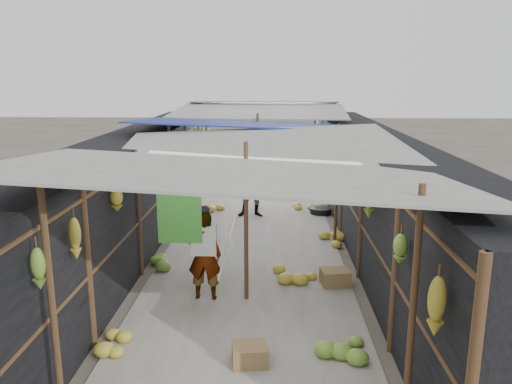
# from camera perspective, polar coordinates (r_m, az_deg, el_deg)

# --- Properties ---
(aisle_slab) EXTENTS (3.60, 16.00, 0.02)m
(aisle_slab) POSITION_cam_1_polar(r_m,az_deg,el_deg) (11.62, -0.20, -4.76)
(aisle_slab) COLOR #9E998E
(aisle_slab) RESTS_ON ground
(stall_left) EXTENTS (1.40, 15.00, 2.30)m
(stall_left) POSITION_cam_1_polar(r_m,az_deg,el_deg) (11.74, -13.49, 0.81)
(stall_left) COLOR black
(stall_left) RESTS_ON ground
(stall_right) EXTENTS (1.40, 15.00, 2.30)m
(stall_right) POSITION_cam_1_polar(r_m,az_deg,el_deg) (11.55, 13.31, 0.62)
(stall_right) COLOR black
(stall_right) RESTS_ON ground
(crate_near) EXTENTS (0.49, 0.41, 0.27)m
(crate_near) POSITION_cam_1_polar(r_m,az_deg,el_deg) (6.63, -0.68, -18.12)
(crate_near) COLOR #987B4D
(crate_near) RESTS_ON ground
(crate_mid) EXTENTS (0.53, 0.45, 0.29)m
(crate_mid) POSITION_cam_1_polar(r_m,az_deg,el_deg) (8.93, 9.03, -9.65)
(crate_mid) COLOR #987B4D
(crate_mid) RESTS_ON ground
(crate_back) EXTENTS (0.42, 0.35, 0.26)m
(crate_back) POSITION_cam_1_polar(r_m,az_deg,el_deg) (17.00, -2.14, 1.40)
(crate_back) COLOR #987B4D
(crate_back) RESTS_ON ground
(black_basin) EXTENTS (0.56, 0.56, 0.17)m
(black_basin) POSITION_cam_1_polar(r_m,az_deg,el_deg) (13.35, 7.40, -2.17)
(black_basin) COLOR black
(black_basin) RESTS_ON ground
(vendor_elderly) EXTENTS (0.56, 0.38, 1.51)m
(vendor_elderly) POSITION_cam_1_polar(r_m,az_deg,el_deg) (8.14, -5.92, -7.22)
(vendor_elderly) COLOR silver
(vendor_elderly) RESTS_ON ground
(shopper_blue) EXTENTS (0.84, 0.66, 1.71)m
(shopper_blue) POSITION_cam_1_polar(r_m,az_deg,el_deg) (12.81, -0.26, 0.84)
(shopper_blue) COLOR #1D5192
(shopper_blue) RESTS_ON ground
(vendor_seated) EXTENTS (0.50, 0.64, 0.86)m
(vendor_seated) POSITION_cam_1_polar(r_m,az_deg,el_deg) (16.02, 6.50, 1.69)
(vendor_seated) COLOR #4E4B44
(vendor_seated) RESTS_ON ground
(market_canopy) EXTENTS (5.62, 15.20, 2.77)m
(market_canopy) POSITION_cam_1_polar(r_m,az_deg,el_deg) (11.43, 0.00, 7.24)
(market_canopy) COLOR brown
(market_canopy) RESTS_ON ground
(hanging_bananas) EXTENTS (3.95, 13.49, 0.84)m
(hanging_bananas) POSITION_cam_1_polar(r_m,az_deg,el_deg) (11.17, 0.09, 3.52)
(hanging_bananas) COLOR olive
(hanging_bananas) RESTS_ON ground
(floor_bananas) EXTENTS (3.96, 10.05, 0.36)m
(floor_bananas) POSITION_cam_1_polar(r_m,az_deg,el_deg) (10.11, 1.44, -6.65)
(floor_bananas) COLOR #AC9A2C
(floor_bananas) RESTS_ON ground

